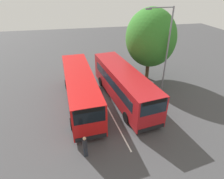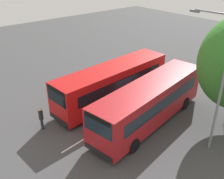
{
  "view_description": "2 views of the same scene",
  "coord_description": "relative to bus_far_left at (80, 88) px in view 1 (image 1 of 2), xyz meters",
  "views": [
    {
      "loc": [
        16.31,
        -2.33,
        10.46
      ],
      "look_at": [
        1.08,
        0.77,
        1.6
      ],
      "focal_mm": 29.86,
      "sensor_mm": 36.0,
      "label": 1
    },
    {
      "loc": [
        13.27,
        12.97,
        11.35
      ],
      "look_at": [
        1.38,
        -1.22,
        1.79
      ],
      "focal_mm": 41.39,
      "sensor_mm": 36.0,
      "label": 2
    }
  ],
  "objects": [
    {
      "name": "pedestrian",
      "position": [
        6.69,
        -0.09,
        -0.72
      ],
      "size": [
        0.35,
        0.35,
        1.78
      ],
      "rotation": [
        0.0,
        0.0,
        3.23
      ],
      "color": "#232833",
      "rests_on": "ground"
    },
    {
      "name": "street_lamp",
      "position": [
        -0.84,
        8.7,
        3.24
      ],
      "size": [
        0.33,
        2.81,
        8.73
      ],
      "rotation": [
        0.0,
        0.0,
        -1.51
      ],
      "color": "gray",
      "rests_on": "ground"
    },
    {
      "name": "ground_plane",
      "position": [
        -0.47,
        2.22,
        -1.78
      ],
      "size": [
        72.02,
        72.02,
        0.0
      ],
      "primitive_type": "plane",
      "color": "#424244"
    },
    {
      "name": "bus_center_left",
      "position": [
        -0.02,
        4.26,
        0.0
      ],
      "size": [
        11.5,
        4.29,
        3.22
      ],
      "rotation": [
        0.0,
        0.0,
        0.16
      ],
      "color": "#AD191E",
      "rests_on": "ground"
    },
    {
      "name": "bus_far_left",
      "position": [
        0.0,
        0.0,
        0.0
      ],
      "size": [
        11.41,
        3.36,
        3.22
      ],
      "rotation": [
        0.0,
        0.0,
        0.07
      ],
      "color": "red",
      "rests_on": "ground"
    },
    {
      "name": "depot_tree",
      "position": [
        -4.17,
        8.44,
        3.31
      ],
      "size": [
        6.26,
        5.64,
        8.38
      ],
      "color": "#4C3823",
      "rests_on": "ground"
    },
    {
      "name": "lane_stripe_outer_left",
      "position": [
        -0.47,
        2.22,
        -1.77
      ],
      "size": [
        14.91,
        1.91,
        0.01
      ],
      "primitive_type": "cube",
      "rotation": [
        0.0,
        0.0,
        0.12
      ],
      "color": "silver",
      "rests_on": "ground"
    }
  ]
}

